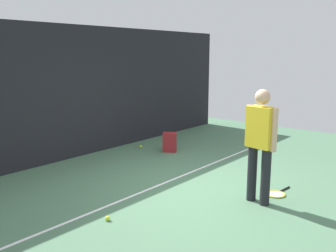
{
  "coord_description": "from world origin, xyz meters",
  "views": [
    {
      "loc": [
        -4.64,
        -3.51,
        2.2
      ],
      "look_at": [
        0.0,
        0.4,
        1.0
      ],
      "focal_mm": 39.48,
      "sensor_mm": 36.0,
      "label": 1
    }
  ],
  "objects_px": {
    "backpack": "(170,142)",
    "tennis_ball_by_fence": "(108,218)",
    "tennis_player": "(260,140)",
    "tennis_ball_near_player": "(141,147)",
    "tennis_racket": "(276,194)"
  },
  "relations": [
    {
      "from": "tennis_racket",
      "to": "tennis_ball_by_fence",
      "type": "bearing_deg",
      "value": -23.43
    },
    {
      "from": "tennis_racket",
      "to": "tennis_ball_near_player",
      "type": "height_order",
      "value": "tennis_ball_near_player"
    },
    {
      "from": "tennis_player",
      "to": "tennis_ball_by_fence",
      "type": "distance_m",
      "value": 2.43
    },
    {
      "from": "backpack",
      "to": "tennis_ball_by_fence",
      "type": "xyz_separation_m",
      "value": [
        -3.27,
        -1.65,
        -0.18
      ]
    },
    {
      "from": "backpack",
      "to": "tennis_ball_by_fence",
      "type": "bearing_deg",
      "value": 83.2
    },
    {
      "from": "tennis_racket",
      "to": "backpack",
      "type": "distance_m",
      "value": 3.12
    },
    {
      "from": "tennis_ball_near_player",
      "to": "tennis_ball_by_fence",
      "type": "bearing_deg",
      "value": -142.3
    },
    {
      "from": "backpack",
      "to": "tennis_ball_by_fence",
      "type": "distance_m",
      "value": 3.67
    },
    {
      "from": "backpack",
      "to": "tennis_ball_near_player",
      "type": "xyz_separation_m",
      "value": [
        -0.2,
        0.72,
        -0.18
      ]
    },
    {
      "from": "tennis_player",
      "to": "backpack",
      "type": "xyz_separation_m",
      "value": [
        1.4,
        2.89,
        -0.76
      ]
    },
    {
      "from": "tennis_player",
      "to": "tennis_ball_by_fence",
      "type": "relative_size",
      "value": 25.76
    },
    {
      "from": "tennis_player",
      "to": "backpack",
      "type": "distance_m",
      "value": 3.3
    },
    {
      "from": "tennis_ball_near_player",
      "to": "tennis_ball_by_fence",
      "type": "relative_size",
      "value": 1.0
    },
    {
      "from": "tennis_ball_by_fence",
      "to": "backpack",
      "type": "bearing_deg",
      "value": 26.77
    },
    {
      "from": "tennis_player",
      "to": "tennis_racket",
      "type": "bearing_deg",
      "value": 89.62
    }
  ]
}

